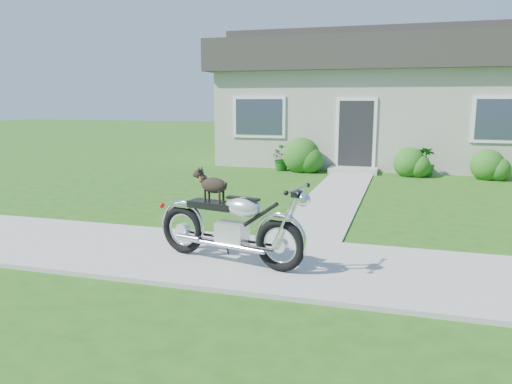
# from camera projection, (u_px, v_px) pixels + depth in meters

# --- Properties ---
(ground) EXTENTS (80.00, 80.00, 0.00)m
(ground) POSITION_uv_depth(u_px,v_px,m) (403.00, 275.00, 6.14)
(ground) COLOR #235114
(ground) RESTS_ON ground
(sidewalk) EXTENTS (24.00, 2.20, 0.04)m
(sidewalk) POSITION_uv_depth(u_px,v_px,m) (403.00, 274.00, 6.13)
(sidewalk) COLOR #9E9B93
(sidewalk) RESTS_ON ground
(walkway) EXTENTS (1.20, 8.00, 0.03)m
(walkway) POSITION_uv_depth(u_px,v_px,m) (336.00, 195.00, 11.27)
(walkway) COLOR #9E9B93
(walkway) RESTS_ON ground
(house) EXTENTS (12.60, 7.03, 4.50)m
(house) POSITION_uv_depth(u_px,v_px,m) (410.00, 99.00, 17.04)
(house) COLOR #A8A598
(house) RESTS_ON ground
(shrub_row) EXTENTS (8.86, 1.10, 1.10)m
(shrub_row) POSITION_uv_depth(u_px,v_px,m) (431.00, 162.00, 13.88)
(shrub_row) COLOR #255E18
(shrub_row) RESTS_ON ground
(potted_plant_left) EXTENTS (0.89, 0.87, 0.76)m
(potted_plant_left) POSITION_uv_depth(u_px,v_px,m) (280.00, 158.00, 15.16)
(potted_plant_left) COLOR #164F14
(potted_plant_left) RESTS_ON ground
(potted_plant_right) EXTENTS (0.53, 0.53, 0.83)m
(potted_plant_right) POSITION_uv_depth(u_px,v_px,m) (426.00, 162.00, 13.97)
(potted_plant_right) COLOR #1E611A
(potted_plant_right) RESTS_ON ground
(motorcycle_with_dog) EXTENTS (2.19, 0.81, 1.19)m
(motorcycle_with_dog) POSITION_uv_depth(u_px,v_px,m) (231.00, 223.00, 6.42)
(motorcycle_with_dog) COLOR black
(motorcycle_with_dog) RESTS_ON sidewalk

